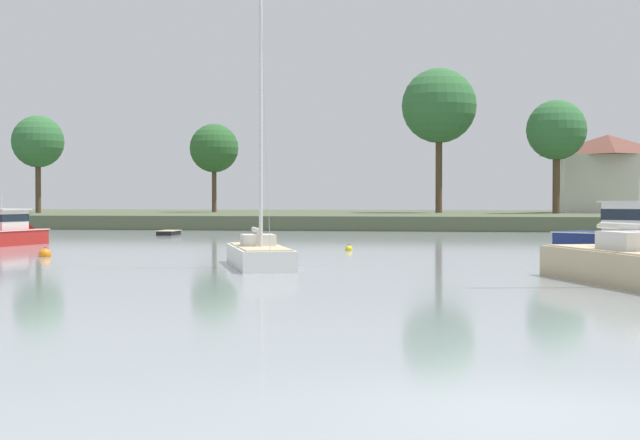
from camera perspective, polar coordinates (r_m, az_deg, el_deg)
name	(u,v)px	position (r m, az deg, el deg)	size (l,w,h in m)	color
ground_plane	(519,409)	(11.25, 11.51, -10.72)	(406.33, 406.33, 0.00)	#939EA3
far_shore_bank	(491,218)	(97.44, 9.90, 0.11)	(182.85, 50.61, 1.10)	#4C563D
sailboat_white	(259,261)	(33.94, -3.57, -2.39)	(3.81, 6.63, 9.66)	white
dinghy_black	(169,233)	(65.63, -8.80, -0.77)	(1.22, 2.59, 0.43)	black
cruiser_red	(7,237)	(52.78, -17.77, -0.92)	(3.06, 6.69, 3.37)	#B2231E
mooring_buoy_yellow	(349,249)	(45.01, 1.69, -1.70)	(0.34, 0.34, 0.39)	yellow
mooring_buoy_orange	(45,254)	(41.54, -15.72, -1.95)	(0.50, 0.50, 0.56)	orange
shore_tree_far_right	(38,142)	(96.43, -16.10, 4.39)	(4.91, 4.91, 9.22)	brown
shore_tree_left	(214,148)	(99.21, -6.19, 4.16)	(4.90, 4.90, 8.90)	brown
shore_tree_inland_b	(439,106)	(94.44, 6.94, 6.60)	(7.13, 7.13, 13.79)	brown
shore_tree_center_left	(557,131)	(91.29, 13.61, 5.07)	(5.43, 5.43, 10.28)	brown
cottage_hillside	(608,172)	(99.48, 16.41, 2.67)	(9.50, 8.53, 7.60)	silver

